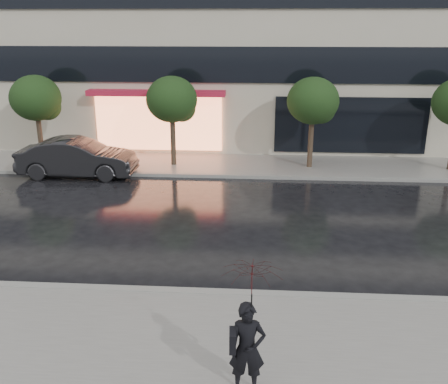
{
  "coord_description": "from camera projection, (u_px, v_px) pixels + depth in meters",
  "views": [
    {
      "loc": [
        0.7,
        -11.29,
        6.1
      ],
      "look_at": [
        -0.24,
        2.52,
        1.4
      ],
      "focal_mm": 40.0,
      "sensor_mm": 36.0,
      "label": 1
    }
  ],
  "objects": [
    {
      "name": "tree_mid_west",
      "position": [
        173.0,
        101.0,
        21.39
      ],
      "size": [
        2.2,
        2.2,
        3.99
      ],
      "color": "#33261C",
      "rests_on": "ground"
    },
    {
      "name": "tree_far_west",
      "position": [
        37.0,
        100.0,
        21.78
      ],
      "size": [
        2.2,
        2.2,
        3.99
      ],
      "color": "#33261C",
      "rests_on": "ground"
    },
    {
      "name": "curb_near",
      "position": [
        224.0,
        294.0,
        11.7
      ],
      "size": [
        60.0,
        0.25,
        0.14
      ],
      "primitive_type": "cube",
      "color": "gray",
      "rests_on": "ground"
    },
    {
      "name": "sidewalk_near",
      "position": [
        216.0,
        354.0,
        9.58
      ],
      "size": [
        60.0,
        4.5,
        0.12
      ],
      "primitive_type": "cube",
      "color": "slate",
      "rests_on": "ground"
    },
    {
      "name": "curb_far",
      "position": [
        240.0,
        176.0,
        20.67
      ],
      "size": [
        60.0,
        0.25,
        0.14
      ],
      "primitive_type": "cube",
      "color": "gray",
      "rests_on": "ground"
    },
    {
      "name": "sidewalk_far",
      "position": [
        241.0,
        165.0,
        22.33
      ],
      "size": [
        60.0,
        3.5,
        0.12
      ],
      "primitive_type": "cube",
      "color": "slate",
      "rests_on": "ground"
    },
    {
      "name": "tree_mid_east",
      "position": [
        314.0,
        102.0,
        21.01
      ],
      "size": [
        2.2,
        2.2,
        3.99
      ],
      "color": "#33261C",
      "rests_on": "ground"
    },
    {
      "name": "pedestrian_with_umbrella",
      "position": [
        250.0,
        308.0,
        8.04
      ],
      "size": [
        1.04,
        1.06,
        2.42
      ],
      "rotation": [
        0.0,
        0.0,
        0.05
      ],
      "color": "black",
      "rests_on": "sidewalk_near"
    },
    {
      "name": "ground",
      "position": [
        227.0,
        276.0,
        12.67
      ],
      "size": [
        120.0,
        120.0,
        0.0
      ],
      "primitive_type": "plane",
      "color": "black",
      "rests_on": "ground"
    },
    {
      "name": "parked_car",
      "position": [
        77.0,
        158.0,
        20.69
      ],
      "size": [
        4.83,
        1.7,
        1.59
      ],
      "primitive_type": "imported",
      "rotation": [
        0.0,
        0.0,
        1.58
      ],
      "color": "black",
      "rests_on": "ground"
    }
  ]
}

